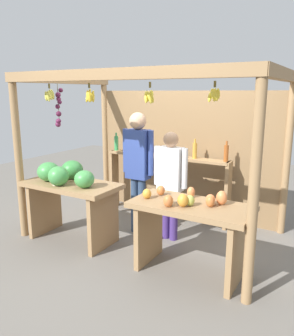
# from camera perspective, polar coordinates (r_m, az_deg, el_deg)

# --- Properties ---
(ground_plane) EXTENTS (12.00, 12.00, 0.00)m
(ground_plane) POSITION_cam_1_polar(r_m,az_deg,el_deg) (4.92, 1.15, -10.97)
(ground_plane) COLOR slate
(ground_plane) RESTS_ON ground
(market_stall) EXTENTS (3.22, 2.02, 2.21)m
(market_stall) POSITION_cam_1_polar(r_m,az_deg,el_deg) (4.93, 3.58, 4.85)
(market_stall) COLOR #99754C
(market_stall) RESTS_ON ground
(fruit_counter_left) EXTENTS (1.30, 0.69, 1.06)m
(fruit_counter_left) POSITION_cam_1_polar(r_m,az_deg,el_deg) (4.61, -13.05, -3.36)
(fruit_counter_left) COLOR #99754C
(fruit_counter_left) RESTS_ON ground
(fruit_counter_right) EXTENTS (1.30, 0.64, 0.95)m
(fruit_counter_right) POSITION_cam_1_polar(r_m,az_deg,el_deg) (3.74, 7.23, -8.88)
(fruit_counter_right) COLOR #99754C
(fruit_counter_right) RESTS_ON ground
(bottle_shelf_unit) EXTENTS (2.06, 0.22, 1.34)m
(bottle_shelf_unit) POSITION_cam_1_polar(r_m,az_deg,el_deg) (5.36, 3.16, -0.22)
(bottle_shelf_unit) COLOR #99754C
(bottle_shelf_unit) RESTS_ON ground
(vendor_man) EXTENTS (0.48, 0.23, 1.71)m
(vendor_man) POSITION_cam_1_polar(r_m,az_deg,el_deg) (4.67, -1.52, 1.07)
(vendor_man) COLOR navy
(vendor_man) RESTS_ON ground
(vendor_woman) EXTENTS (0.48, 0.20, 1.47)m
(vendor_woman) POSITION_cam_1_polar(r_m,az_deg,el_deg) (4.49, 3.94, -1.54)
(vendor_woman) COLOR #452E79
(vendor_woman) RESTS_ON ground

